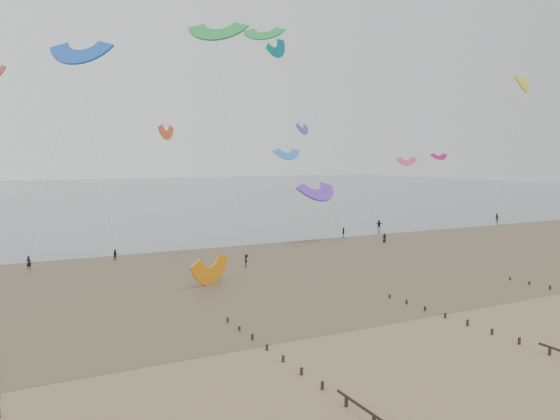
{
  "coord_description": "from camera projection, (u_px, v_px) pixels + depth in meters",
  "views": [
    {
      "loc": [
        -31.53,
        -31.75,
        14.49
      ],
      "look_at": [
        -0.46,
        28.0,
        8.0
      ],
      "focal_mm": 35.0,
      "sensor_mm": 36.0,
      "label": 1
    }
  ],
  "objects": [
    {
      "name": "kitesurfers",
      "position": [
        311.0,
        236.0,
        94.8
      ],
      "size": [
        140.31,
        24.33,
        1.88
      ],
      "color": "black",
      "rests_on": "ground"
    },
    {
      "name": "ground",
      "position": [
        445.0,
        338.0,
        43.91
      ],
      "size": [
        500.0,
        500.0,
        0.0
      ],
      "primitive_type": "plane",
      "color": "brown",
      "rests_on": "ground"
    },
    {
      "name": "kites_airborne",
      "position": [
        104.0,
        120.0,
        109.67
      ],
      "size": [
        251.07,
        109.05,
        32.63
      ],
      "color": "#C64426",
      "rests_on": "ground"
    },
    {
      "name": "sea_and_shore",
      "position": [
        234.0,
        267.0,
        72.42
      ],
      "size": [
        500.0,
        665.0,
        0.03
      ],
      "color": "#475654",
      "rests_on": "ground"
    },
    {
      "name": "grounded_kite",
      "position": [
        211.0,
        284.0,
        62.86
      ],
      "size": [
        7.66,
        7.33,
        3.33
      ],
      "primitive_type": null,
      "rotation": [
        1.54,
        0.0,
        0.61
      ],
      "color": "orange",
      "rests_on": "ground"
    },
    {
      "name": "kitesurfer_lead",
      "position": [
        29.0,
        263.0,
        70.75
      ],
      "size": [
        0.78,
        0.69,
        1.79
      ],
      "primitive_type": "imported",
      "rotation": [
        0.0,
        0.0,
        2.63
      ],
      "color": "black",
      "rests_on": "ground"
    }
  ]
}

